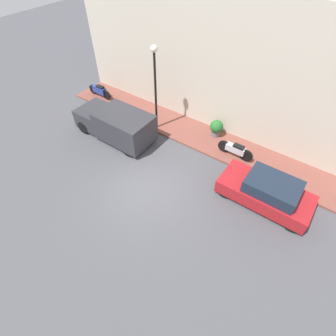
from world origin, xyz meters
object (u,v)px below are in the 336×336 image
at_px(parked_car, 267,192).
at_px(streetlamp, 155,76).
at_px(scooter_silver, 235,150).
at_px(potted_plant, 216,128).
at_px(delivery_van, 115,123).
at_px(motorcycle_blue, 100,90).

height_order(parked_car, streetlamp, streetlamp).
bearing_deg(scooter_silver, streetlamp, 94.12).
bearing_deg(streetlamp, potted_plant, -67.62).
height_order(streetlamp, potted_plant, streetlamp).
bearing_deg(potted_plant, delivery_van, 125.06).
height_order(scooter_silver, potted_plant, potted_plant).
height_order(delivery_van, scooter_silver, delivery_van).
xyz_separation_m(parked_car, motorcycle_blue, (2.04, 12.38, -0.11)).
height_order(scooter_silver, motorcycle_blue, motorcycle_blue).
xyz_separation_m(motorcycle_blue, potted_plant, (0.81, -8.40, 0.08)).
xyz_separation_m(parked_car, delivery_van, (-0.37, 8.58, 0.22)).
bearing_deg(parked_car, scooter_silver, 51.13).
xyz_separation_m(delivery_van, streetlamp, (1.91, -1.41, 2.41)).
distance_m(delivery_van, motorcycle_blue, 4.52).
height_order(scooter_silver, streetlamp, streetlamp).
height_order(delivery_van, streetlamp, streetlamp).
bearing_deg(potted_plant, parked_car, -125.65).
bearing_deg(streetlamp, motorcycle_blue, 84.50).
height_order(parked_car, delivery_van, delivery_van).
bearing_deg(motorcycle_blue, potted_plant, -84.47).
xyz_separation_m(delivery_van, motorcycle_blue, (2.41, 3.80, -0.33)).
relative_size(streetlamp, potted_plant, 4.88).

